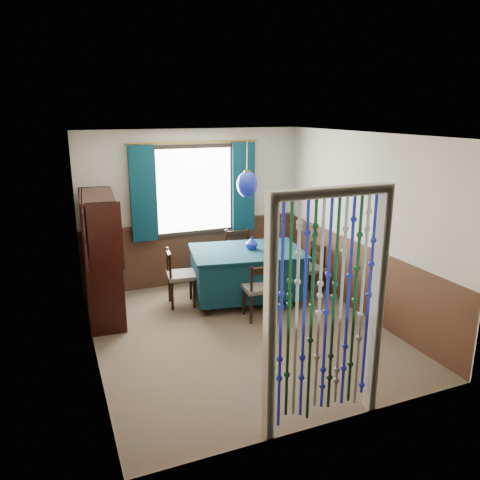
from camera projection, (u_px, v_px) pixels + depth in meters
name	position (u px, v px, depth m)	size (l,w,h in m)	color
floor	(241.00, 332.00, 6.06)	(4.00, 4.00, 0.00)	brown
ceiling	(241.00, 135.00, 5.39)	(4.00, 4.00, 0.00)	silver
wall_back	(194.00, 208.00, 7.51)	(3.60, 3.60, 0.00)	#BCB29A
wall_front	(331.00, 297.00, 3.94)	(3.60, 3.60, 0.00)	#BCB29A
wall_left	(88.00, 256.00, 5.07)	(4.00, 4.00, 0.00)	#BCB29A
wall_right	(363.00, 226.00, 6.38)	(4.00, 4.00, 0.00)	#BCB29A
wainscot_back	(195.00, 253.00, 7.70)	(3.60, 3.60, 0.00)	#44281A
wainscot_front	(326.00, 375.00, 4.16)	(3.60, 3.60, 0.00)	#44281A
wainscot_left	(95.00, 319.00, 5.28)	(4.00, 4.00, 0.00)	#44281A
wainscot_right	(358.00, 277.00, 6.58)	(4.00, 4.00, 0.00)	#44281A
window	(194.00, 190.00, 7.38)	(1.32, 0.12, 1.42)	black
doorway	(326.00, 316.00, 4.05)	(1.16, 0.12, 2.18)	silver
dining_table	(247.00, 271.00, 6.98)	(1.79, 1.38, 0.78)	#0A2933
chair_near	(259.00, 289.00, 6.34)	(0.42, 0.41, 0.81)	black
chair_far	(239.00, 256.00, 7.61)	(0.51, 0.49, 0.90)	black
chair_left	(179.00, 276.00, 6.79)	(0.45, 0.47, 0.84)	black
chair_right	(310.00, 268.00, 7.15)	(0.42, 0.44, 0.81)	black
sideboard	(103.00, 275.00, 6.41)	(0.55, 1.34, 1.71)	black
pendant_lamp	(247.00, 184.00, 6.63)	(0.30, 0.30, 0.93)	olive
vase_table	(252.00, 244.00, 6.91)	(0.17, 0.17, 0.18)	navy
bowl_shelf	(107.00, 237.00, 6.04)	(0.20, 0.20, 0.05)	beige
vase_sideboard	(103.00, 244.00, 6.58)	(0.20, 0.20, 0.21)	beige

